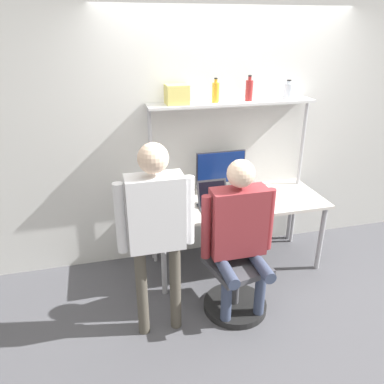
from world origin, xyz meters
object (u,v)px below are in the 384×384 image
at_px(person_seated, 239,227).
at_px(bottle_red, 249,90).
at_px(cell_phone, 238,204).
at_px(storage_box, 177,94).
at_px(office_chair, 234,279).
at_px(person_standing, 156,220).
at_px(bottle_amber, 216,92).
at_px(monitor, 221,171).
at_px(laptop, 214,200).
at_px(bottle_clear, 288,91).

relative_size(person_seated, bottle_red, 5.86).
height_order(cell_phone, storage_box, storage_box).
distance_m(office_chair, person_seated, 0.54).
xyz_separation_m(person_standing, bottle_red, (1.09, 0.99, 0.74)).
bearing_deg(person_seated, bottle_amber, 85.87).
relative_size(monitor, bottle_amber, 2.27).
distance_m(office_chair, person_standing, 1.01).
bearing_deg(bottle_amber, laptop, -107.12).
xyz_separation_m(office_chair, bottle_amber, (0.07, 0.87, 1.47)).
bearing_deg(bottle_clear, person_seated, -131.60).
xyz_separation_m(cell_phone, office_chair, (-0.22, -0.53, -0.46)).
distance_m(bottle_clear, bottle_red, 0.41).
bearing_deg(cell_phone, bottle_amber, 112.55).
bearing_deg(monitor, laptop, -119.14).
bearing_deg(bottle_red, person_seated, -113.67).
height_order(laptop, bottle_amber, bottle_amber).
xyz_separation_m(monitor, office_chair, (-0.14, -0.83, -0.70)).
bearing_deg(cell_phone, laptop, 177.78).
bearing_deg(storage_box, bottle_clear, -0.00).
xyz_separation_m(monitor, bottle_amber, (-0.06, 0.04, 0.77)).
xyz_separation_m(monitor, person_standing, (-0.82, -0.95, 0.04)).
distance_m(cell_phone, person_seated, 0.61).
bearing_deg(person_standing, laptop, 45.04).
relative_size(person_standing, storage_box, 7.93).
bearing_deg(monitor, bottle_red, 7.88).
bearing_deg(monitor, bottle_clear, 3.16).
height_order(monitor, office_chair, monitor).
distance_m(office_chair, bottle_red, 1.76).
height_order(monitor, person_standing, person_standing).
bearing_deg(laptop, storage_box, 128.57).
height_order(monitor, bottle_red, bottle_red).
height_order(person_standing, bottle_clear, bottle_clear).
xyz_separation_m(person_seated, bottle_clear, (0.81, 0.91, 0.91)).
bearing_deg(bottle_amber, storage_box, 180.00).
relative_size(laptop, bottle_clear, 1.59).
bearing_deg(storage_box, bottle_red, 0.00).
bearing_deg(cell_phone, storage_box, 146.14).
bearing_deg(bottle_clear, bottle_red, 180.00).
relative_size(monitor, cell_phone, 3.39).
bearing_deg(office_chair, cell_phone, 67.57).
bearing_deg(bottle_red, cell_phone, -119.08).
bearing_deg(storage_box, person_standing, -111.33).
distance_m(bottle_amber, bottle_red, 0.33).
height_order(bottle_amber, bottle_red, bottle_red).
relative_size(person_seated, bottle_amber, 6.21).
relative_size(bottle_amber, bottle_red, 0.94).
relative_size(bottle_amber, bottle_clear, 1.22).
xyz_separation_m(person_standing, bottle_amber, (0.76, 0.99, 0.74)).
bearing_deg(bottle_clear, office_chair, -133.27).
xyz_separation_m(laptop, person_seated, (0.04, -0.58, 0.02)).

